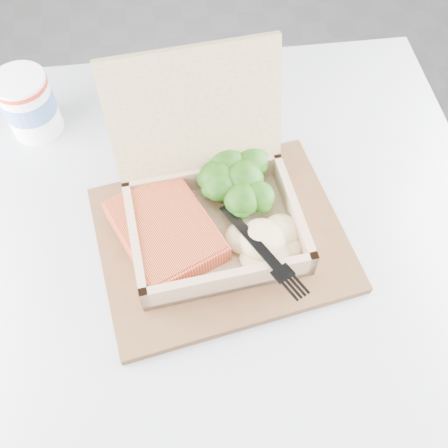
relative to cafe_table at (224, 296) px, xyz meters
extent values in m
cylinder|color=black|center=(0.00, 0.00, -0.51)|extent=(0.40, 0.40, 0.02)
cylinder|color=black|center=(0.00, 0.00, -0.19)|extent=(0.07, 0.07, 0.68)
cube|color=#A3A7AD|center=(0.00, 0.00, 0.17)|extent=(0.77, 0.77, 0.03)
cube|color=brown|center=(0.00, 0.00, 0.19)|extent=(0.34, 0.28, 0.01)
cube|color=tan|center=(-0.01, 0.00, 0.20)|extent=(0.22, 0.17, 0.01)
cube|color=tan|center=(-0.11, 0.00, 0.22)|extent=(0.02, 0.16, 0.04)
cube|color=tan|center=(0.09, 0.01, 0.22)|extent=(0.02, 0.16, 0.04)
cube|color=tan|center=(-0.01, -0.07, 0.22)|extent=(0.21, 0.02, 0.04)
cube|color=tan|center=(-0.01, 0.08, 0.22)|extent=(0.21, 0.02, 0.04)
cube|color=tan|center=(-0.02, 0.11, 0.31)|extent=(0.21, 0.07, 0.16)
cube|color=#E0552B|center=(-0.07, 0.01, 0.22)|extent=(0.15, 0.17, 0.03)
ellipsoid|color=#CCBF84|center=(0.04, -0.03, 0.22)|extent=(0.10, 0.09, 0.03)
cube|color=black|center=(0.00, 0.02, 0.23)|extent=(0.06, 0.11, 0.02)
cube|color=black|center=(0.04, -0.05, 0.23)|extent=(0.04, 0.05, 0.01)
cylinder|color=white|center=(-0.24, 0.25, 0.23)|extent=(0.07, 0.07, 0.10)
cylinder|color=#496DB4|center=(-0.24, 0.25, 0.23)|extent=(0.08, 0.08, 0.03)
cylinder|color=red|center=(-0.24, 0.25, 0.27)|extent=(0.08, 0.08, 0.01)
cube|color=white|center=(0.03, 0.15, 0.18)|extent=(0.09, 0.15, 0.00)
camera|label=1|loc=(-0.06, -0.32, 0.75)|focal=40.00mm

